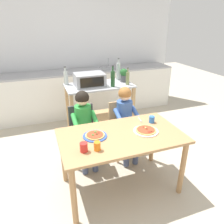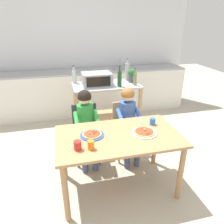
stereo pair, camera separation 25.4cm
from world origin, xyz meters
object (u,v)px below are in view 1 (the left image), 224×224
bottle_dark_olive_oil (113,78)px  dining_chair_left (83,130)px  potted_herb_plant (124,75)px  pizza_plate_white (146,131)px  child_in_green_shirt (84,122)px  drinking_cup_orange (97,146)px  drinking_cup_red (84,147)px  drinking_cup_blue (152,119)px  child_in_blue_striped_shirt (126,117)px  dining_chair_right (122,125)px  bottle_clear_vinegar (118,71)px  serving_spoon (140,119)px  toaster_oven (89,80)px  bottle_squat_spirits (66,77)px  pizza_plate_blue_rimmed (95,136)px  kitchen_island_cart (100,101)px  bottle_slim_sauce (128,78)px  dining_table (121,143)px

bottle_dark_olive_oil → dining_chair_left: 1.00m
potted_herb_plant → pizza_plate_white: (-0.34, -1.46, -0.28)m
child_in_green_shirt → drinking_cup_orange: size_ratio=11.57×
drinking_cup_orange → drinking_cup_red: (-0.13, 0.02, 0.00)m
child_in_green_shirt → drinking_cup_blue: child_in_green_shirt is taller
child_in_blue_striped_shirt → pizza_plate_white: child_in_blue_striped_shirt is taller
dining_chair_right → child_in_blue_striped_shirt: bearing=-90.0°
bottle_clear_vinegar → serving_spoon: (-0.23, -1.32, -0.32)m
pizza_plate_white → bottle_clear_vinegar: bearing=79.4°
bottle_clear_vinegar → dining_chair_right: bottle_clear_vinegar is taller
drinking_cup_orange → drinking_cup_red: size_ratio=0.98×
toaster_oven → child_in_green_shirt: 0.94m
bottle_clear_vinegar → pizza_plate_white: size_ratio=1.35×
serving_spoon → child_in_green_shirt: bearing=154.4°
bottle_squat_spirits → pizza_plate_blue_rimmed: 1.58m
kitchen_island_cart → pizza_plate_white: (0.12, -1.42, 0.14)m
bottle_clear_vinegar → bottle_slim_sauce: bearing=-84.8°
kitchen_island_cart → bottle_dark_olive_oil: (0.18, -0.16, 0.43)m
child_in_blue_striped_shirt → pizza_plate_blue_rimmed: bearing=-140.6°
child_in_green_shirt → drinking_cup_red: size_ratio=11.32×
bottle_dark_olive_oil → drinking_cup_orange: 1.61m
child_in_green_shirt → child_in_blue_striped_shirt: 0.58m
bottle_dark_olive_oil → pizza_plate_white: (-0.06, -1.26, -0.29)m
serving_spoon → dining_table: bearing=-144.0°
pizza_plate_blue_rimmed → serving_spoon: size_ratio=1.89×
child_in_blue_striped_shirt → drinking_cup_blue: child_in_blue_striped_shirt is taller
toaster_oven → drinking_cup_blue: 1.35m
pizza_plate_blue_rimmed → serving_spoon: 0.68m
pizza_plate_white → kitchen_island_cart: bearing=94.8°
potted_herb_plant → drinking_cup_orange: size_ratio=2.53×
dining_chair_left → child_in_green_shirt: size_ratio=0.77×
bottle_slim_sauce → bottle_clear_vinegar: bearing=95.2°
toaster_oven → pizza_plate_blue_rimmed: bearing=-102.5°
bottle_slim_sauce → bottle_squat_spirits: bottle_squat_spirits is taller
bottle_dark_olive_oil → potted_herb_plant: (0.28, 0.20, -0.01)m
bottle_dark_olive_oil → bottle_slim_sauce: bearing=3.7°
drinking_cup_red → serving_spoon: bearing=27.9°
bottle_slim_sauce → dining_chair_left: bottle_slim_sauce is taller
drinking_cup_blue → pizza_plate_blue_rimmed: bearing=-173.1°
pizza_plate_blue_rimmed → bottle_clear_vinegar: bearing=60.2°
drinking_cup_blue → dining_chair_right: bearing=109.5°
kitchen_island_cart → drinking_cup_red: kitchen_island_cart is taller
kitchen_island_cart → dining_chair_right: bearing=-80.9°
bottle_dark_olive_oil → drinking_cup_blue: bearing=-84.0°
potted_herb_plant → drinking_cup_orange: (-0.96, -1.63, -0.24)m
toaster_oven → serving_spoon: 1.22m
child_in_blue_striped_shirt → drinking_cup_blue: 0.43m
drinking_cup_blue → drinking_cup_red: size_ratio=0.89×
drinking_cup_red → pizza_plate_white: bearing=10.8°
bottle_clear_vinegar → toaster_oven: bearing=-162.3°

